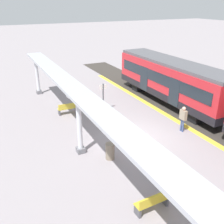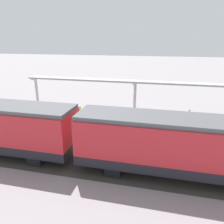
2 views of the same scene
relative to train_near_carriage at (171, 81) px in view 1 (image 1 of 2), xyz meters
name	(u,v)px [view 1 (image 1 of 2)]	position (x,y,z in m)	size (l,w,h in m)	color
ground_plane	(135,137)	(5.66, 3.87, -1.83)	(176.00, 176.00, 0.00)	gray
tactile_edge_strip	(183,125)	(1.81, 3.87, -1.82)	(0.43, 28.27, 0.01)	gold
trackbed	(203,120)	(-0.01, 3.87, -1.83)	(3.20, 40.27, 0.01)	#38332D
train_near_carriage	(171,81)	(0.00, 0.00, 0.00)	(2.65, 12.00, 3.48)	red
canopy_pillar_nearest	(37,75)	(9.28, -7.01, -0.06)	(1.10, 0.44, 3.48)	slate
canopy_pillar_second	(79,124)	(9.28, 4.04, -0.06)	(1.10, 0.44, 3.48)	slate
canopy_beam	(76,91)	(9.28, 3.83, 1.73)	(1.20, 22.49, 0.16)	#A8AAB2
bench_near_end	(68,108)	(8.27, -1.42, -1.39)	(1.52, 0.50, 0.86)	gold
bench_mid_platform	(153,202)	(8.19, 9.43, -1.39)	(1.51, 0.49, 0.86)	gold
trash_bin	(110,151)	(8.09, 5.32, -1.37)	(0.48, 0.48, 0.91)	#7C6F5C
platform_info_sign	(103,95)	(5.73, -0.70, -0.50)	(0.56, 0.10, 2.20)	#4C4C51
passenger_waiting_near_edge	(183,116)	(2.55, 4.54, -0.76)	(0.23, 0.49, 1.71)	#3C4F80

